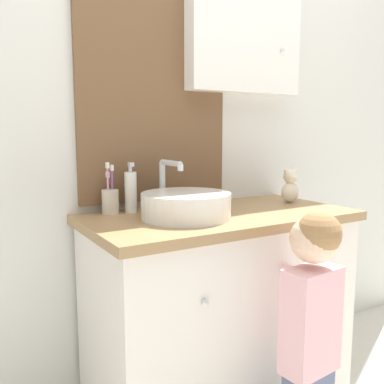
{
  "coord_description": "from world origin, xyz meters",
  "views": [
    {
      "loc": [
        -0.93,
        -1.01,
        1.1
      ],
      "look_at": [
        -0.16,
        0.28,
        0.89
      ],
      "focal_mm": 40.0,
      "sensor_mm": 36.0,
      "label": 1
    }
  ],
  "objects": [
    {
      "name": "toothbrush_holder",
      "position": [
        -0.37,
        0.54,
        0.84
      ],
      "size": [
        0.06,
        0.06,
        0.2
      ],
      "color": "beige",
      "rests_on": "vanity_counter"
    },
    {
      "name": "sink_basin",
      "position": [
        -0.16,
        0.32,
        0.84
      ],
      "size": [
        0.33,
        0.38,
        0.2
      ],
      "color": "white",
      "rests_on": "vanity_counter"
    },
    {
      "name": "wall_back",
      "position": [
        0.02,
        0.62,
        1.28
      ],
      "size": [
        3.2,
        0.18,
        2.5
      ],
      "color": "silver",
      "rests_on": "ground_plane"
    },
    {
      "name": "soap_dispenser",
      "position": [
        -0.29,
        0.53,
        0.87
      ],
      "size": [
        0.05,
        0.05,
        0.2
      ],
      "color": "white",
      "rests_on": "vanity_counter"
    },
    {
      "name": "vanity_counter",
      "position": [
        0.0,
        0.33,
        0.4
      ],
      "size": [
        1.04,
        0.54,
        0.79
      ],
      "color": "silver",
      "rests_on": "ground_plane"
    },
    {
      "name": "child_figure",
      "position": [
        0.06,
        -0.09,
        0.51
      ],
      "size": [
        0.2,
        0.43,
        0.86
      ],
      "color": "slate",
      "rests_on": "ground_plane"
    },
    {
      "name": "teddy_bear",
      "position": [
        0.4,
        0.37,
        0.86
      ],
      "size": [
        0.08,
        0.07,
        0.15
      ],
      "color": "beige",
      "rests_on": "vanity_counter"
    }
  ]
}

